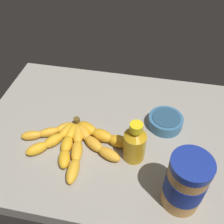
{
  "coord_description": "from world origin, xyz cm",
  "views": [
    {
      "loc": [
        -12.03,
        53.79,
        62.86
      ],
      "look_at": [
        -0.68,
        -3.47,
        4.91
      ],
      "focal_mm": 41.59,
      "sensor_mm": 36.0,
      "label": 1
    }
  ],
  "objects": [
    {
      "name": "banana_bunch",
      "position": [
        7.98,
        7.58,
        1.66
      ],
      "size": [
        34.36,
        22.92,
        3.7
      ],
      "color": "gold",
      "rests_on": "ground_plane"
    },
    {
      "name": "small_bowl",
      "position": [
        -17.81,
        -5.51,
        2.02
      ],
      "size": [
        10.98,
        10.98,
        3.95
      ],
      "color": "teal",
      "rests_on": "ground_plane"
    },
    {
      "name": "ground_plane",
      "position": [
        0.0,
        0.0,
        -2.47
      ],
      "size": [
        82.49,
        61.03,
        4.94
      ],
      "primitive_type": "cube",
      "color": "gray"
    },
    {
      "name": "peanut_butter_jar",
      "position": [
        -22.81,
        19.71,
        8.29
      ],
      "size": [
        9.72,
        9.72,
        16.72
      ],
      "color": "#BF8442",
      "rests_on": "ground_plane"
    },
    {
      "name": "honey_bottle",
      "position": [
        -9.48,
        8.5,
        6.12
      ],
      "size": [
        6.34,
        6.34,
        13.78
      ],
      "color": "gold",
      "rests_on": "ground_plane"
    }
  ]
}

